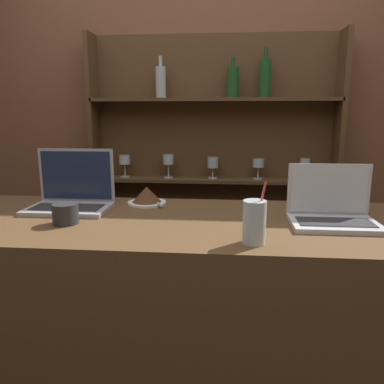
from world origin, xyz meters
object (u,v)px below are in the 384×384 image
at_px(water_glass, 254,222).
at_px(cake_plate, 147,196).
at_px(laptop_far, 332,211).
at_px(coffee_cup, 65,214).
at_px(laptop_near, 72,195).

bearing_deg(water_glass, cake_plate, 132.41).
bearing_deg(laptop_far, water_glass, -141.27).
xyz_separation_m(laptop_far, water_glass, (-0.30, -0.24, 0.02)).
bearing_deg(cake_plate, coffee_cup, -125.42).
height_order(laptop_near, laptop_far, laptop_near).
xyz_separation_m(laptop_far, coffee_cup, (-0.97, -0.09, -0.01)).
relative_size(laptop_far, cake_plate, 1.71).
distance_m(water_glass, coffee_cup, 0.69).
bearing_deg(water_glass, laptop_near, 153.49).
relative_size(laptop_far, water_glass, 1.57).
distance_m(laptop_near, coffee_cup, 0.22).
bearing_deg(coffee_cup, laptop_near, 106.71).
relative_size(laptop_far, coffee_cup, 3.29).
height_order(laptop_far, cake_plate, laptop_far).
xyz_separation_m(laptop_near, water_glass, (0.73, -0.37, 0.01)).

